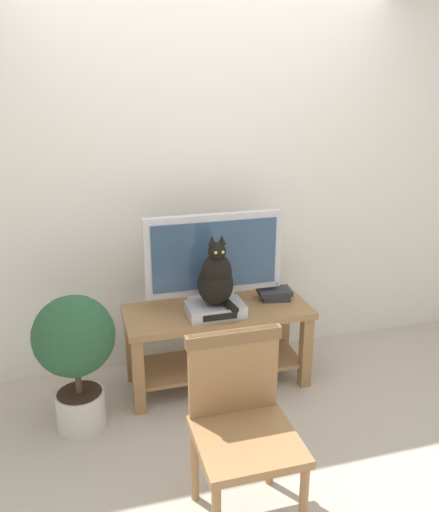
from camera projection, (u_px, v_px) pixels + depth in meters
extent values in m
plane|color=#ADA393|center=(248.00, 431.00, 3.04)|extent=(12.00, 12.00, 0.00)
cube|color=silver|center=(204.00, 166.00, 3.51)|extent=(7.00, 0.12, 2.80)
cube|color=olive|center=(217.00, 312.00, 3.37)|extent=(1.20, 0.49, 0.04)
cube|color=olive|center=(138.00, 376.00, 3.14)|extent=(0.07, 0.07, 0.50)
cube|color=olive|center=(306.00, 352.00, 3.42)|extent=(0.07, 0.07, 0.50)
cube|color=olive|center=(131.00, 347.00, 3.49)|extent=(0.07, 0.07, 0.50)
cube|color=olive|center=(283.00, 326.00, 3.78)|extent=(0.07, 0.07, 0.50)
cube|color=olive|center=(217.00, 362.00, 3.49)|extent=(1.10, 0.41, 0.02)
cube|color=#B7B7BC|center=(214.00, 302.00, 3.43)|extent=(0.32, 0.20, 0.03)
cube|color=#B7B7BC|center=(214.00, 296.00, 3.41)|extent=(0.06, 0.04, 0.06)
cube|color=#B7B7BC|center=(214.00, 254.00, 3.32)|extent=(0.90, 0.05, 0.52)
cube|color=navy|center=(215.00, 255.00, 3.29)|extent=(0.82, 0.01, 0.44)
sphere|color=#2672F2|center=(277.00, 284.00, 3.48)|extent=(0.01, 0.01, 0.01)
cube|color=#ADADB2|center=(215.00, 310.00, 3.26)|extent=(0.36, 0.22, 0.08)
cube|color=black|center=(220.00, 317.00, 3.16)|extent=(0.21, 0.01, 0.04)
ellipsoid|color=black|center=(215.00, 284.00, 3.20)|extent=(0.22, 0.23, 0.27)
ellipsoid|color=black|center=(217.00, 273.00, 3.15)|extent=(0.19, 0.15, 0.24)
sphere|color=black|center=(217.00, 251.00, 3.09)|extent=(0.11, 0.11, 0.11)
cone|color=black|center=(212.00, 240.00, 3.06)|extent=(0.05, 0.05, 0.06)
cone|color=black|center=(222.00, 239.00, 3.08)|extent=(0.05, 0.05, 0.06)
sphere|color=#B2C64C|center=(216.00, 253.00, 3.04)|extent=(0.02, 0.02, 0.02)
sphere|color=#B2C64C|center=(223.00, 252.00, 3.05)|extent=(0.02, 0.02, 0.02)
cylinder|color=black|center=(229.00, 305.00, 3.18)|extent=(0.07, 0.19, 0.04)
cylinder|color=olive|center=(303.00, 506.00, 2.23)|extent=(0.04, 0.04, 0.42)
cylinder|color=olive|center=(195.00, 463.00, 2.49)|extent=(0.04, 0.04, 0.42)
cylinder|color=olive|center=(270.00, 448.00, 2.59)|extent=(0.04, 0.04, 0.42)
cube|color=olive|center=(247.00, 441.00, 2.28)|extent=(0.45, 0.45, 0.04)
cube|color=olive|center=(233.00, 372.00, 2.40)|extent=(0.43, 0.04, 0.42)
cube|color=brown|center=(234.00, 337.00, 2.34)|extent=(0.45, 0.04, 0.06)
cube|color=#2D2D33|center=(275.00, 296.00, 3.52)|extent=(0.20, 0.19, 0.04)
cube|color=#2D2D33|center=(274.00, 291.00, 3.51)|extent=(0.24, 0.17, 0.03)
cylinder|color=beige|center=(81.00, 409.00, 3.06)|extent=(0.28, 0.28, 0.22)
cylinder|color=#332319|center=(80.00, 394.00, 3.03)|extent=(0.26, 0.26, 0.02)
cylinder|color=#4C3823|center=(78.00, 379.00, 3.00)|extent=(0.04, 0.04, 0.18)
sphere|color=#234C2D|center=(74.00, 336.00, 2.91)|extent=(0.46, 0.46, 0.46)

